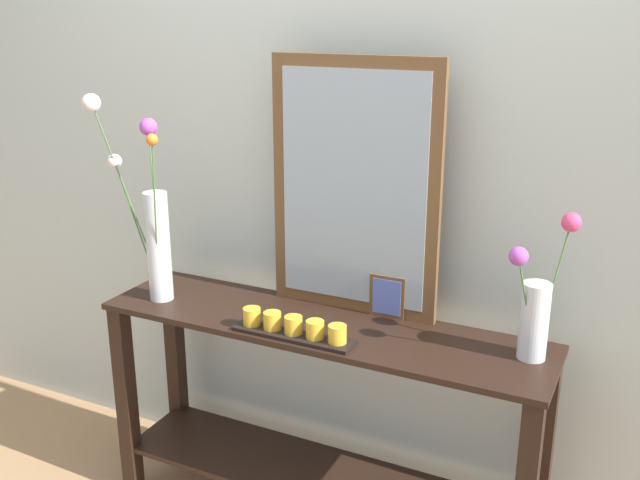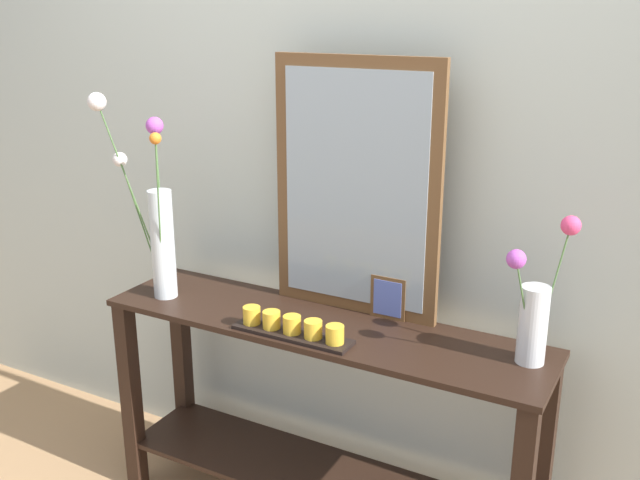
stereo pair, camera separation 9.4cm
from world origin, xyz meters
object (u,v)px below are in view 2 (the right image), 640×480
object	(u,v)px
tall_vase_left	(156,222)
candle_tray	(292,328)
mirror_leaning	(356,189)
vase_right	(535,312)
console_table	(320,406)
picture_frame_small	(388,298)

from	to	relation	value
tall_vase_left	candle_tray	xyz separation A→B (m)	(0.57, -0.07, -0.24)
mirror_leaning	candle_tray	bearing A→B (deg)	-105.14
vase_right	tall_vase_left	bearing A→B (deg)	-175.04
tall_vase_left	vase_right	world-z (taller)	tall_vase_left
console_table	vase_right	world-z (taller)	vase_right
vase_right	console_table	bearing A→B (deg)	-175.53
candle_tray	picture_frame_small	world-z (taller)	picture_frame_small
console_table	mirror_leaning	distance (m)	0.73
console_table	tall_vase_left	bearing A→B (deg)	-174.52
console_table	candle_tray	bearing A→B (deg)	-103.30
console_table	candle_tray	distance (m)	0.35
mirror_leaning	candle_tray	world-z (taller)	mirror_leaning
tall_vase_left	vase_right	bearing A→B (deg)	4.96
console_table	picture_frame_small	bearing A→B (deg)	38.99
vase_right	picture_frame_small	bearing A→B (deg)	169.43
mirror_leaning	candle_tray	size ratio (longest dim) A/B	2.12
mirror_leaning	tall_vase_left	xyz separation A→B (m)	(-0.65, -0.21, -0.15)
candle_tray	picture_frame_small	distance (m)	0.34
picture_frame_small	candle_tray	bearing A→B (deg)	-127.43
tall_vase_left	picture_frame_small	distance (m)	0.83
tall_vase_left	picture_frame_small	world-z (taller)	tall_vase_left
candle_tray	mirror_leaning	bearing A→B (deg)	74.86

